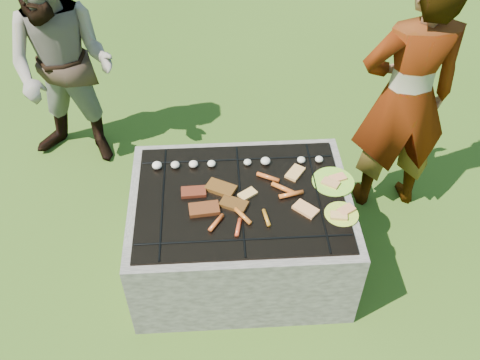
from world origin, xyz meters
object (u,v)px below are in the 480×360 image
object	(u,v)px
fire_pit	(240,233)
bystander	(63,68)
cook	(406,99)
plate_near	(342,214)
plate_far	(333,182)

from	to	relation	value
fire_pit	bystander	size ratio (longest dim) A/B	0.80
fire_pit	bystander	distance (m)	1.71
fire_pit	cook	xyz separation A→B (m)	(1.07, 0.53, 0.60)
plate_near	cook	world-z (taller)	cook
fire_pit	plate_far	distance (m)	0.66
cook	plate_far	bearing A→B (deg)	38.01
plate_far	plate_near	distance (m)	0.26
plate_near	cook	xyz separation A→B (m)	(0.50, 0.69, 0.27)
plate_far	plate_near	bearing A→B (deg)	-89.77
plate_near	plate_far	bearing A→B (deg)	90.23
fire_pit	cook	size ratio (longest dim) A/B	0.74
plate_near	fire_pit	bearing A→B (deg)	163.56
fire_pit	plate_far	size ratio (longest dim) A/B	4.94
plate_far	cook	world-z (taller)	cook
cook	bystander	size ratio (longest dim) A/B	1.09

